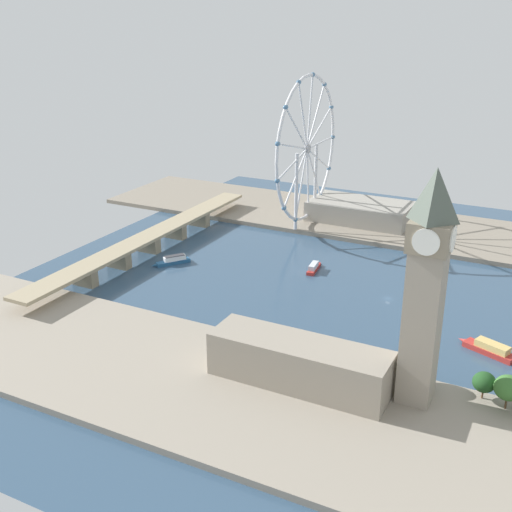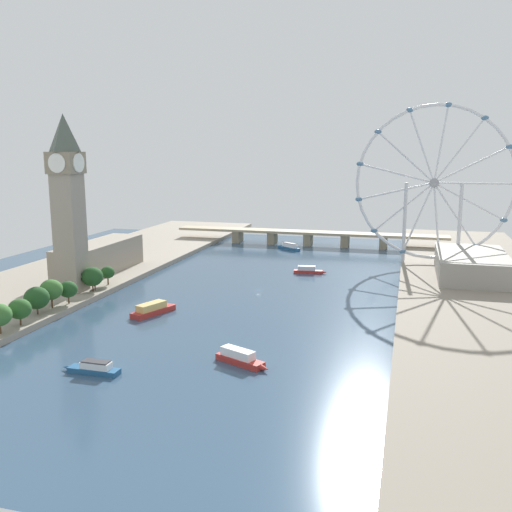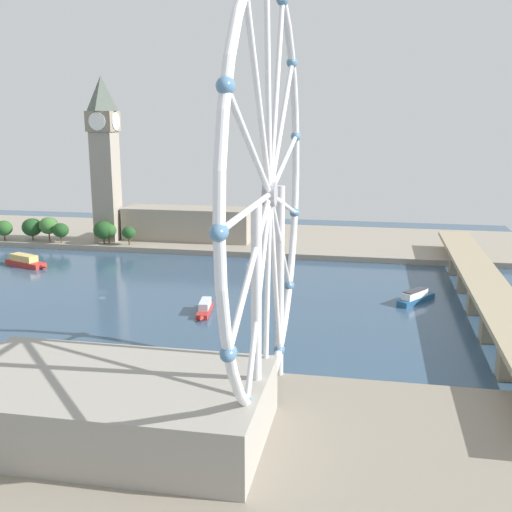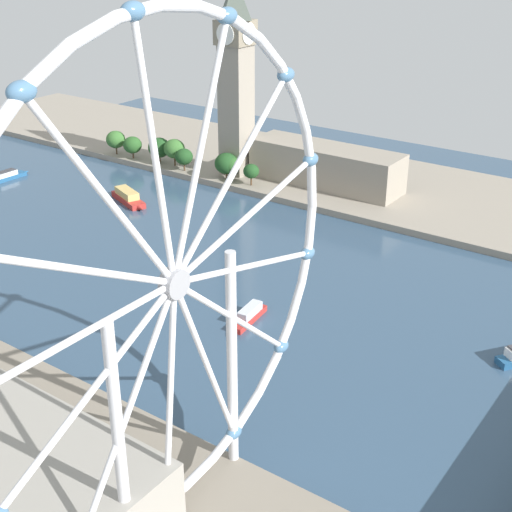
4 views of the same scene
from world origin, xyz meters
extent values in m
plane|color=#334C66|center=(0.00, 0.00, 0.00)|extent=(414.75, 414.75, 0.00)
cube|color=gray|center=(-122.37, 0.00, 1.50)|extent=(90.00, 520.00, 3.00)
cube|color=gray|center=(122.37, 0.00, 1.50)|extent=(90.00, 520.00, 3.00)
cube|color=gray|center=(-95.17, -38.54, 34.80)|extent=(13.12, 13.12, 63.59)
cube|color=gray|center=(-95.17, -38.54, 72.32)|extent=(15.21, 15.21, 11.45)
pyramid|color=#4C564C|center=(-95.17, -38.54, 87.84)|extent=(13.77, 13.77, 19.60)
cylinder|color=white|center=(-95.17, -30.67, 72.32)|extent=(9.97, 0.50, 9.97)
cylinder|color=white|center=(-95.17, -46.41, 72.32)|extent=(9.97, 0.50, 9.97)
cylinder|color=white|center=(-87.30, -38.54, 72.32)|extent=(0.50, 9.97, 9.97)
cylinder|color=white|center=(-103.04, -38.54, 72.32)|extent=(0.50, 9.97, 9.97)
cube|color=gray|center=(-105.64, 7.38, 12.55)|extent=(22.00, 75.84, 19.10)
cylinder|color=#513823|center=(-85.33, -71.85, 5.41)|extent=(0.80, 0.80, 4.82)
ellipsoid|color=#386B2D|center=(-85.33, -71.85, 12.25)|extent=(11.07, 11.07, 9.96)
cylinder|color=#513823|center=(-82.16, -62.62, 4.85)|extent=(0.80, 0.80, 3.69)
ellipsoid|color=#1E471E|center=(-82.16, -62.62, 10.39)|extent=(9.23, 9.23, 8.31)
cylinder|color=#513823|center=(-84.13, -36.78, 4.73)|extent=(0.80, 0.80, 3.45)
ellipsoid|color=#1E471E|center=(-84.13, -36.78, 11.09)|extent=(11.59, 11.59, 10.43)
cylinder|color=#513823|center=(-83.72, -21.25, 5.02)|extent=(0.80, 0.80, 4.04)
ellipsoid|color=#1E471E|center=(-83.72, -21.25, 10.14)|extent=(7.77, 7.77, 7.00)
cylinder|color=#513823|center=(-84.56, -33.88, 5.17)|extent=(0.80, 0.80, 4.33)
ellipsoid|color=#285623|center=(-84.56, -33.88, 10.87)|extent=(8.84, 8.84, 7.96)
torus|color=silver|center=(95.84, 90.55, 57.48)|extent=(102.74, 2.18, 102.74)
cylinder|color=#99999E|center=(95.84, 90.55, 57.48)|extent=(6.03, 3.00, 6.03)
cylinder|color=silver|center=(120.98, 90.55, 57.48)|extent=(50.28, 1.31, 1.31)
cylinder|color=silver|center=(118.10, 90.55, 69.16)|extent=(45.13, 1.31, 24.52)
cylinder|color=silver|center=(110.12, 90.55, 78.17)|extent=(29.64, 1.31, 42.12)
cylinder|color=silver|center=(98.87, 90.55, 82.43)|extent=(7.36, 1.31, 50.07)
cylinder|color=silver|center=(86.92, 90.55, 80.98)|extent=(19.05, 1.31, 47.48)
cylinder|color=silver|center=(77.02, 90.55, 74.15)|extent=(38.50, 1.31, 34.32)
cylinder|color=silver|center=(71.43, 90.55, 63.49)|extent=(49.13, 1.31, 13.30)
cylinder|color=silver|center=(71.43, 90.55, 51.46)|extent=(49.13, 1.31, 13.30)
cylinder|color=silver|center=(77.02, 90.55, 40.80)|extent=(38.50, 1.31, 34.32)
cylinder|color=silver|center=(86.92, 90.55, 33.97)|extent=(19.05, 1.31, 47.48)
cylinder|color=silver|center=(98.87, 90.55, 32.52)|extent=(7.36, 1.31, 50.07)
cylinder|color=silver|center=(110.12, 90.55, 36.79)|extent=(29.64, 1.31, 42.12)
cylinder|color=silver|center=(118.10, 90.55, 45.79)|extent=(45.13, 1.31, 24.52)
ellipsoid|color=teal|center=(146.12, 90.55, 57.48)|extent=(4.80, 3.20, 3.20)
ellipsoid|color=teal|center=(140.36, 90.55, 80.84)|extent=(4.80, 3.20, 3.20)
ellipsoid|color=teal|center=(124.40, 90.55, 98.86)|extent=(4.80, 3.20, 3.20)
ellipsoid|color=teal|center=(101.90, 90.55, 107.39)|extent=(4.80, 3.20, 3.20)
ellipsoid|color=teal|center=(78.01, 90.55, 104.49)|extent=(4.80, 3.20, 3.20)
ellipsoid|color=teal|center=(58.20, 90.55, 90.82)|extent=(4.80, 3.20, 3.20)
ellipsoid|color=teal|center=(47.02, 90.55, 69.51)|extent=(4.80, 3.20, 3.20)
ellipsoid|color=teal|center=(47.02, 90.55, 45.44)|extent=(4.80, 3.20, 3.20)
ellipsoid|color=teal|center=(58.20, 90.55, 24.13)|extent=(4.80, 3.20, 3.20)
ellipsoid|color=teal|center=(78.01, 90.55, 10.46)|extent=(4.80, 3.20, 3.20)
ellipsoid|color=teal|center=(101.90, 90.55, 7.56)|extent=(4.80, 3.20, 3.20)
ellipsoid|color=teal|center=(124.40, 90.55, 16.10)|extent=(4.80, 3.20, 3.20)
ellipsoid|color=teal|center=(140.36, 90.55, 34.11)|extent=(4.80, 3.20, 3.20)
cylinder|color=silver|center=(113.44, 90.55, 30.24)|extent=(2.40, 2.40, 54.48)
cylinder|color=silver|center=(78.24, 90.55, 30.24)|extent=(2.40, 2.40, 54.48)
cube|color=gray|center=(119.17, 56.61, 10.10)|extent=(40.49, 73.32, 14.20)
cube|color=tan|center=(0.00, 160.78, 10.67)|extent=(226.75, 16.46, 2.00)
cube|color=gray|center=(-61.90, 160.78, 4.84)|extent=(6.00, 14.81, 9.67)
cube|color=gray|center=(-30.95, 160.78, 4.84)|extent=(6.00, 14.81, 9.67)
cube|color=gray|center=(0.00, 160.78, 4.84)|extent=(6.00, 14.81, 9.67)
cube|color=gray|center=(30.95, 160.78, 4.84)|extent=(6.00, 14.81, 9.67)
cube|color=gray|center=(61.90, 160.78, 4.84)|extent=(6.00, 14.81, 9.67)
cube|color=#B22D28|center=(-37.66, -59.07, 1.30)|extent=(15.17, 25.03, 2.59)
cone|color=#B22D28|center=(-32.53, -45.97, 1.30)|extent=(4.00, 5.00, 2.59)
cube|color=#DBB766|center=(-38.10, -60.19, 4.22)|extent=(11.01, 16.60, 3.26)
cube|color=#B22D28|center=(19.28, 52.04, 1.00)|extent=(18.82, 6.61, 2.00)
cone|color=#B22D28|center=(29.90, 53.37, 1.00)|extent=(3.54, 2.40, 2.00)
cube|color=silver|center=(18.37, 51.92, 3.41)|extent=(11.53, 5.01, 2.82)
cube|color=#235684|center=(-10.87, 134.60, 1.12)|extent=(20.24, 16.41, 2.25)
cone|color=#235684|center=(-20.99, 141.83, 1.12)|extent=(4.44, 4.07, 2.25)
cube|color=white|center=(-10.00, 133.97, 3.66)|extent=(13.58, 11.34, 2.82)
cube|color=#38383D|center=(-10.00, 133.97, 5.30)|extent=(12.35, 10.38, 0.47)
camera|label=1|loc=(-319.95, -82.74, 148.87)|focal=45.14mm
camera|label=2|loc=(80.73, -302.19, 79.39)|focal=39.57mm
camera|label=3|loc=(242.01, 114.99, 76.34)|focal=43.16mm
camera|label=4|loc=(186.54, 174.44, 120.20)|focal=50.72mm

